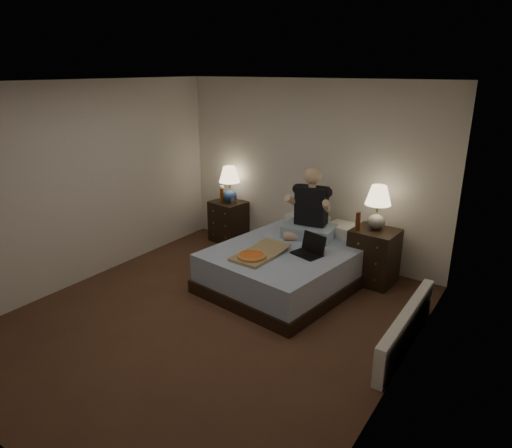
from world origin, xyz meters
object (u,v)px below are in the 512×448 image
Objects in this scene: laptop at (307,246)px; radiator at (406,328)px; nightstand_right at (374,256)px; person at (310,203)px; water_bottle at (222,193)px; beer_bottle_right at (358,221)px; beer_bottle_left at (222,195)px; pizza_box at (252,257)px; nightstand_left at (229,221)px; lamp_right at (377,207)px; lamp_left at (230,184)px; soda_can at (232,200)px; bed at (290,265)px.

radiator is at bearing -3.20° from laptop.
nightstand_right is 1.05m from person.
beer_bottle_right reaches higher than water_bottle.
beer_bottle_left is 0.68× the size of laptop.
person is 1.22× the size of pizza_box.
person is (1.60, -0.35, 0.65)m from nightstand_left.
lamp_right is 0.84m from person.
lamp_left reaches higher than laptop.
beer_bottle_left is at bearing 172.15° from laptop.
radiator is (0.80, -1.26, -0.79)m from lamp_right.
person reaches higher than water_bottle.
soda_can is at bearing 136.19° from pizza_box.
bed is 3.59× the size of lamp_right.
lamp_left is 0.21m from beer_bottle_left.
bed is at bearing 172.14° from laptop.
beer_bottle_right is (2.28, -0.19, 0.06)m from beer_bottle_left.
nightstand_left is at bearing 180.00° from nightstand_right.
person is (1.70, -0.33, 0.20)m from water_bottle.
lamp_left is at bearing 160.46° from bed.
laptop is (1.75, -0.87, -0.07)m from soda_can.
beer_bottle_right reaches higher than soda_can.
beer_bottle_left is 0.30× the size of pizza_box.
lamp_left reaches higher than nightstand_left.
water_bottle is (-0.10, -0.03, 0.45)m from nightstand_left.
bed is at bearing -27.28° from lamp_left.
bed is 0.49m from laptop.
beer_bottle_right reaches higher than beer_bottle_left.
beer_bottle_right is (2.12, -0.24, 0.13)m from soda_can.
person reaches higher than beer_bottle_right.
water_bottle is at bearing -179.23° from nightstand_right.
person is at bearing 81.79° from pizza_box.
nightstand_right is 2.51m from beer_bottle_left.
laptop reaches higher than nightstand_right.
soda_can is at bearing 160.72° from bed.
lamp_right reaches higher than beer_bottle_right.
soda_can reaches higher than bed.
lamp_left is 0.35× the size of radiator.
beer_bottle_left reaches higher than nightstand_right.
nightstand_right is 2.08× the size of laptop.
beer_bottle_left is (-0.04, -0.09, 0.44)m from nightstand_left.
bed is 5.91× the size of laptop.
bed is 8.74× the size of beer_bottle_left.
laptop is (0.26, -0.57, -0.34)m from person.
person reaches higher than pizza_box.
person is at bearing -8.93° from beer_bottle_left.
water_bottle is at bearing -167.95° from lamp_left.
bed is 1.83m from beer_bottle_left.
soda_can is 0.29× the size of laptop.
water_bottle is 3.62m from radiator.
pizza_box is at bearing -42.72° from water_bottle.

